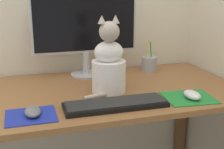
% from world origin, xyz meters
% --- Properties ---
extents(desk, '(1.34, 0.71, 0.73)m').
position_xyz_m(desk, '(0.00, 0.00, 0.64)').
color(desk, brown).
rests_on(desk, ground_plane).
extents(monitor, '(0.56, 0.17, 0.44)m').
position_xyz_m(monitor, '(-0.01, 0.26, 0.99)').
color(monitor, '#B2B2B7').
rests_on(monitor, desk).
extents(keyboard, '(0.42, 0.14, 0.02)m').
position_xyz_m(keyboard, '(0.01, -0.23, 0.74)').
color(keyboard, black).
rests_on(keyboard, desk).
extents(mousepad_left, '(0.19, 0.17, 0.00)m').
position_xyz_m(mousepad_left, '(-0.33, -0.22, 0.73)').
color(mousepad_left, '#1E2D9E').
rests_on(mousepad_left, desk).
extents(mousepad_right, '(0.23, 0.21, 0.00)m').
position_xyz_m(mousepad_right, '(0.34, -0.22, 0.73)').
color(mousepad_right, '#238438').
rests_on(mousepad_right, desk).
extents(computer_mouse_left, '(0.06, 0.10, 0.03)m').
position_xyz_m(computer_mouse_left, '(-0.32, -0.23, 0.75)').
color(computer_mouse_left, slate).
rests_on(computer_mouse_left, mousepad_left).
extents(computer_mouse_right, '(0.06, 0.10, 0.03)m').
position_xyz_m(computer_mouse_right, '(0.35, -0.24, 0.75)').
color(computer_mouse_right, white).
rests_on(computer_mouse_right, mousepad_right).
extents(cat, '(0.22, 0.18, 0.35)m').
position_xyz_m(cat, '(0.03, -0.04, 0.86)').
color(cat, white).
rests_on(cat, desk).
extents(pen_cup, '(0.09, 0.09, 0.17)m').
position_xyz_m(pen_cup, '(0.36, 0.24, 0.77)').
color(pen_cup, '#99999E').
rests_on(pen_cup, desk).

